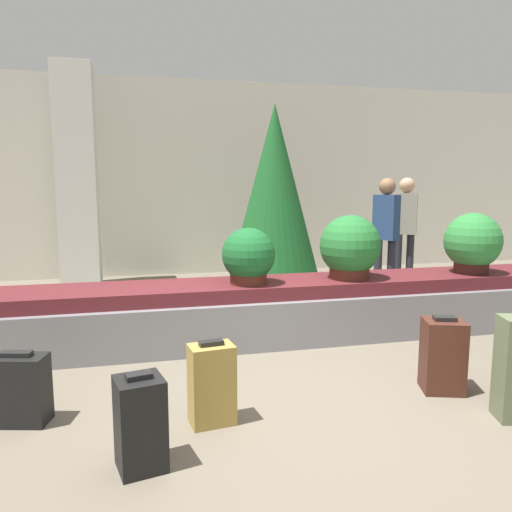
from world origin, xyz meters
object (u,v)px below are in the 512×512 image
traveler_0 (386,227)px  traveler_1 (405,222)px  potted_plant_1 (473,243)px  decorated_tree (274,194)px  suitcase_1 (18,389)px  potted_plant_2 (350,248)px  suitcase_6 (140,423)px  suitcase_4 (212,384)px  potted_plant_0 (248,257)px  pillar (77,178)px  suitcase_2 (443,355)px

traveler_0 → traveler_1: size_ratio=0.99×
potted_plant_1 → decorated_tree: decorated_tree is taller
suitcase_1 → traveler_1: traveler_1 is taller
potted_plant_2 → traveler_1: size_ratio=0.40×
suitcase_1 → suitcase_6: 1.03m
suitcase_4 → potted_plant_0: size_ratio=1.02×
potted_plant_1 → traveler_0: bearing=96.1°
suitcase_4 → pillar: bearing=97.3°
suitcase_1 → potted_plant_0: size_ratio=0.89×
suitcase_2 → decorated_tree: bearing=112.8°
traveler_0 → potted_plant_0: bearing=93.7°
suitcase_1 → decorated_tree: size_ratio=0.18×
pillar → potted_plant_0: pillar is taller
potted_plant_2 → suitcase_6: bearing=-136.1°
suitcase_6 → potted_plant_1: bearing=17.4°
decorated_tree → potted_plant_0: bearing=-111.8°
pillar → suitcase_6: bearing=-81.2°
suitcase_4 → traveler_1: traveler_1 is taller
suitcase_1 → potted_plant_1: bearing=31.1°
traveler_0 → decorated_tree: size_ratio=0.62×
suitcase_4 → suitcase_6: (-0.44, -0.41, -0.01)m
traveler_0 → decorated_tree: (-1.43, 0.49, 0.44)m
suitcase_1 → pillar: bearing=104.8°
traveler_1 → suitcase_1: bearing=-109.5°
suitcase_4 → traveler_1: size_ratio=0.34×
potted_plant_1 → suitcase_4: bearing=-152.7°
suitcase_4 → potted_plant_1: bearing=20.0°
suitcase_2 → decorated_tree: (-0.30, 3.52, 1.11)m
potted_plant_0 → potted_plant_2: (1.04, 0.03, 0.05)m
potted_plant_0 → decorated_tree: (0.83, 2.08, 0.55)m
potted_plant_2 → decorated_tree: (-0.21, 2.05, 0.50)m
pillar → traveler_1: bearing=-12.0°
traveler_0 → pillar: bearing=37.5°
pillar → suitcase_2: size_ratio=5.69×
pillar → potted_plant_1: 5.35m
suitcase_6 → decorated_tree: size_ratio=0.21×
suitcase_2 → traveler_0: (1.12, 3.03, 0.67)m
suitcase_6 → potted_plant_0: potted_plant_0 is taller
potted_plant_2 → traveler_0: 1.98m
potted_plant_0 → suitcase_4: bearing=-110.8°
suitcase_6 → potted_plant_2: bearing=31.6°
suitcase_1 → suitcase_4: 1.23m
traveler_0 → suitcase_1: bearing=93.9°
suitcase_4 → suitcase_2: bearing=-3.8°
potted_plant_1 → decorated_tree: (-1.60, 2.07, 0.48)m
potted_plant_0 → decorated_tree: 2.31m
pillar → suitcase_2: 5.64m
decorated_tree → pillar: bearing=157.7°
suitcase_1 → potted_plant_2: (2.82, 1.29, 0.66)m
potted_plant_2 → traveler_1: (1.84, 2.14, 0.07)m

